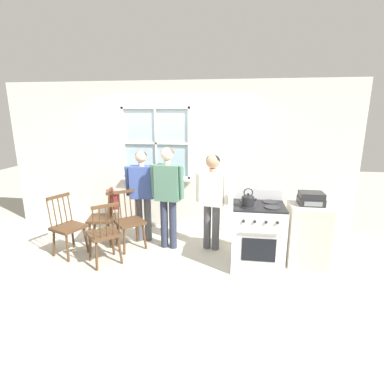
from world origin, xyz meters
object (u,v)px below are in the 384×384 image
(side_counter, at_px, (307,234))
(person_teen_center, at_px, (168,189))
(chair_near_wall, at_px, (68,227))
(person_adult_right, at_px, (212,193))
(potted_plant, at_px, (168,174))
(chair_near_stove, at_px, (104,235))
(stove, at_px, (257,235))
(person_elderly_left, at_px, (142,188))
(handbag, at_px, (115,200))
(chair_by_window, at_px, (102,219))
(stereo, at_px, (311,199))
(chair_center_cluster, at_px, (129,222))
(kettle, at_px, (248,200))

(side_counter, bearing_deg, person_teen_center, 173.75)
(chair_near_wall, xyz_separation_m, side_counter, (3.58, 0.23, 0.01))
(person_adult_right, relative_size, potted_plant, 5.95)
(chair_near_stove, height_order, stove, stove)
(person_elderly_left, xyz_separation_m, handbag, (-0.40, -0.19, -0.16))
(person_teen_center, distance_m, person_adult_right, 0.70)
(chair_near_wall, height_order, handbag, same)
(chair_by_window, xyz_separation_m, person_adult_right, (1.82, 0.07, 0.49))
(chair_by_window, height_order, person_elderly_left, person_elderly_left)
(potted_plant, height_order, stereo, potted_plant)
(chair_near_stove, bearing_deg, person_elderly_left, -150.96)
(chair_by_window, bearing_deg, side_counter, 74.18)
(chair_by_window, height_order, chair_near_wall, same)
(chair_by_window, relative_size, person_adult_right, 0.61)
(stove, bearing_deg, stereo, 13.75)
(person_adult_right, bearing_deg, chair_center_cluster, -163.08)
(person_elderly_left, xyz_separation_m, kettle, (1.71, -0.78, 0.10))
(chair_near_wall, bearing_deg, chair_center_cluster, -43.89)
(chair_by_window, height_order, chair_center_cluster, same)
(chair_by_window, xyz_separation_m, chair_near_stove, (0.32, -0.64, 0.00))
(chair_near_wall, distance_m, stereo, 3.63)
(potted_plant, height_order, side_counter, potted_plant)
(stove, bearing_deg, person_adult_right, 145.18)
(person_teen_center, distance_m, potted_plant, 0.86)
(person_elderly_left, relative_size, side_counter, 1.72)
(chair_by_window, distance_m, stove, 2.54)
(stove, distance_m, handbag, 2.34)
(person_elderly_left, distance_m, potted_plant, 0.69)
(side_counter, bearing_deg, person_elderly_left, 170.03)
(potted_plant, bearing_deg, side_counter, -24.96)
(side_counter, bearing_deg, handbag, 175.00)
(chair_center_cluster, relative_size, person_elderly_left, 0.61)
(chair_by_window, height_order, stove, stove)
(person_elderly_left, height_order, kettle, person_elderly_left)
(person_elderly_left, height_order, side_counter, person_elderly_left)
(chair_center_cluster, xyz_separation_m, stereo, (2.73, -0.16, 0.54))
(person_elderly_left, relative_size, kettle, 6.28)
(kettle, bearing_deg, person_elderly_left, 155.34)
(kettle, bearing_deg, person_teen_center, 155.36)
(chair_near_stove, bearing_deg, handbag, -123.91)
(kettle, height_order, handbag, kettle)
(stove, bearing_deg, handbag, 168.56)
(chair_center_cluster, bearing_deg, person_elderly_left, 26.14)
(kettle, bearing_deg, chair_center_cluster, 165.87)
(stove, xyz_separation_m, stereo, (0.72, 0.18, 0.51))
(chair_near_wall, height_order, stereo, stereo)
(person_adult_right, bearing_deg, chair_near_stove, -143.99)
(chair_near_wall, xyz_separation_m, handbag, (0.59, 0.49, 0.32))
(stereo, bearing_deg, chair_near_wall, -176.62)
(person_adult_right, height_order, potted_plant, person_adult_right)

